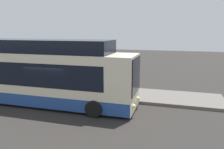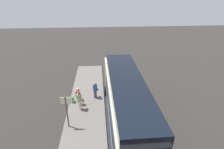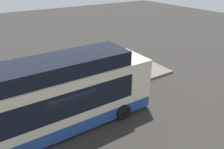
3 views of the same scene
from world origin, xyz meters
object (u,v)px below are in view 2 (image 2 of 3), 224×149
Objects in this scene: passenger_with_bags at (80,100)px; sign_post at (66,108)px; bus_lead at (125,103)px; passenger_waiting at (78,96)px; passenger_boarding at (95,89)px; suitcase at (73,99)px.

sign_post is at bearing -25.28° from passenger_with_bags.
sign_post is (-0.32, 4.23, 0.06)m from bus_lead.
bus_lead is 4.57m from passenger_waiting.
passenger_with_bags reaches higher than passenger_boarding.
suitcase is 0.33× the size of sign_post.
passenger_waiting is 0.63× the size of sign_post.
passenger_waiting is (2.51, 3.74, -0.73)m from bus_lead.
bus_lead is at bearing -13.79° from passenger_waiting.
passenger_boarding reaches higher than passenger_waiting.
suitcase is (2.85, 4.30, -1.30)m from bus_lead.
bus_lead is 4.24m from sign_post.
passenger_boarding is at bearing 33.11° from bus_lead.
suitcase is at bearing 1.25° from sign_post.
passenger_with_bags is at bearing -18.17° from sign_post.
sign_post is at bearing -86.85° from passenger_boarding.
sign_post is (-2.83, 0.48, 0.79)m from passenger_waiting.
bus_lead reaches higher than passenger_boarding.
bus_lead is 7.52× the size of passenger_boarding.
bus_lead is 4.01m from passenger_with_bags.
sign_post reaches higher than passenger_waiting.
bus_lead is at bearing 56.61° from passenger_with_bags.
bus_lead is at bearing -85.70° from sign_post.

